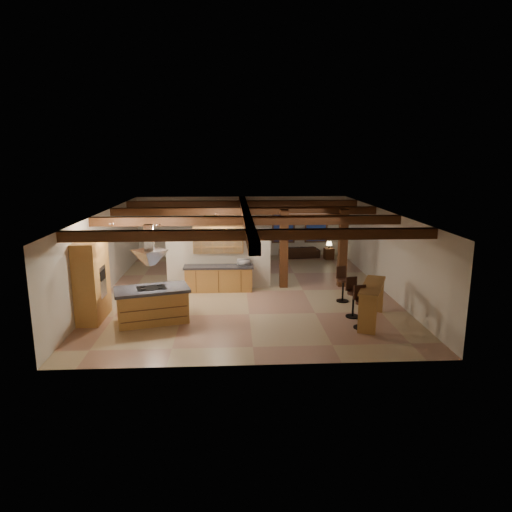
{
  "coord_description": "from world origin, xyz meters",
  "views": [
    {
      "loc": [
        -0.5,
        -15.88,
        4.8
      ],
      "look_at": [
        0.37,
        0.5,
        1.19
      ],
      "focal_mm": 32.0,
      "sensor_mm": 36.0,
      "label": 1
    }
  ],
  "objects_px": {
    "dining_table": "(240,264)",
    "bar_counter": "(372,297)",
    "sofa": "(299,252)",
    "kitchen_island": "(152,305)"
  },
  "relations": [
    {
      "from": "kitchen_island",
      "to": "dining_table",
      "type": "distance_m",
      "value": 6.46
    },
    {
      "from": "sofa",
      "to": "bar_counter",
      "type": "height_order",
      "value": "bar_counter"
    },
    {
      "from": "sofa",
      "to": "dining_table",
      "type": "bearing_deg",
      "value": 35.62
    },
    {
      "from": "kitchen_island",
      "to": "dining_table",
      "type": "height_order",
      "value": "kitchen_island"
    },
    {
      "from": "kitchen_island",
      "to": "dining_table",
      "type": "xyz_separation_m",
      "value": [
        2.68,
        5.87,
        -0.22
      ]
    },
    {
      "from": "dining_table",
      "to": "bar_counter",
      "type": "relative_size",
      "value": 0.78
    },
    {
      "from": "kitchen_island",
      "to": "sofa",
      "type": "relative_size",
      "value": 1.24
    },
    {
      "from": "kitchen_island",
      "to": "sofa",
      "type": "distance_m",
      "value": 10.16
    },
    {
      "from": "dining_table",
      "to": "sofa",
      "type": "xyz_separation_m",
      "value": [
        2.92,
        2.6,
        -0.03
      ]
    },
    {
      "from": "dining_table",
      "to": "bar_counter",
      "type": "bearing_deg",
      "value": -55.05
    }
  ]
}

